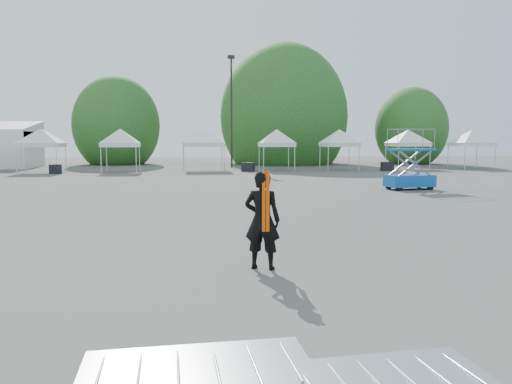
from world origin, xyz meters
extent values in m
plane|color=#474442|center=(0.00, 0.00, 0.00)|extent=(120.00, 120.00, 0.00)
cylinder|color=black|center=(3.00, 32.00, 4.75)|extent=(0.16, 0.16, 9.50)
cube|color=black|center=(3.00, 32.00, 9.65)|extent=(0.60, 0.25, 0.30)
cylinder|color=#382314|center=(-8.00, 40.00, 1.14)|extent=(0.36, 0.36, 2.27)
ellipsoid|color=#28511B|center=(-8.00, 40.00, 3.94)|extent=(4.16, 4.16, 4.78)
cylinder|color=#382314|center=(9.00, 39.00, 1.40)|extent=(0.36, 0.36, 2.80)
ellipsoid|color=#28511B|center=(9.00, 39.00, 4.85)|extent=(5.12, 5.12, 5.89)
cylinder|color=#382314|center=(22.00, 37.00, 1.05)|extent=(0.36, 0.36, 2.10)
ellipsoid|color=#28511B|center=(22.00, 37.00, 3.64)|extent=(3.84, 3.84, 4.42)
cylinder|color=silver|center=(-13.23, 26.08, 1.00)|extent=(0.06, 0.06, 2.00)
cylinder|color=silver|center=(-10.42, 26.08, 1.00)|extent=(0.06, 0.06, 2.00)
cylinder|color=silver|center=(-13.23, 28.89, 1.00)|extent=(0.06, 0.06, 2.00)
cylinder|color=silver|center=(-10.42, 28.89, 1.00)|extent=(0.06, 0.06, 2.00)
cube|color=white|center=(-11.83, 27.49, 2.08)|extent=(3.01, 3.01, 0.30)
pyramid|color=white|center=(-11.83, 27.49, 3.33)|extent=(4.25, 4.25, 1.10)
cylinder|color=silver|center=(-7.22, 25.91, 1.00)|extent=(0.06, 0.06, 2.00)
cylinder|color=silver|center=(-4.67, 25.91, 1.00)|extent=(0.06, 0.06, 2.00)
cylinder|color=silver|center=(-7.22, 28.46, 1.00)|extent=(0.06, 0.06, 2.00)
cylinder|color=silver|center=(-4.67, 28.46, 1.00)|extent=(0.06, 0.06, 2.00)
cube|color=white|center=(-5.95, 27.18, 2.08)|extent=(2.75, 2.75, 0.30)
pyramid|color=white|center=(-5.95, 27.18, 3.33)|extent=(3.89, 3.89, 1.10)
cylinder|color=silver|center=(-1.18, 26.62, 1.00)|extent=(0.06, 0.06, 2.00)
cylinder|color=silver|center=(1.97, 26.62, 1.00)|extent=(0.06, 0.06, 2.00)
cylinder|color=silver|center=(-1.18, 29.78, 1.00)|extent=(0.06, 0.06, 2.00)
cylinder|color=silver|center=(1.97, 29.78, 1.00)|extent=(0.06, 0.06, 2.00)
cube|color=white|center=(0.39, 28.20, 2.08)|extent=(3.35, 3.35, 0.30)
pyramid|color=white|center=(0.39, 28.20, 3.33)|extent=(4.74, 4.74, 1.10)
cylinder|color=silver|center=(4.98, 26.01, 1.00)|extent=(0.06, 0.06, 2.00)
cylinder|color=silver|center=(7.44, 26.01, 1.00)|extent=(0.06, 0.06, 2.00)
cylinder|color=silver|center=(4.98, 28.47, 1.00)|extent=(0.06, 0.06, 2.00)
cylinder|color=silver|center=(7.44, 28.47, 1.00)|extent=(0.06, 0.06, 2.00)
cube|color=white|center=(6.21, 27.24, 2.08)|extent=(2.66, 2.66, 0.30)
pyramid|color=white|center=(6.21, 27.24, 3.33)|extent=(3.76, 3.76, 1.10)
cylinder|color=silver|center=(10.14, 26.04, 1.00)|extent=(0.06, 0.06, 2.00)
cylinder|color=silver|center=(12.67, 26.04, 1.00)|extent=(0.06, 0.06, 2.00)
cylinder|color=silver|center=(10.14, 28.57, 1.00)|extent=(0.06, 0.06, 2.00)
cylinder|color=silver|center=(12.67, 28.57, 1.00)|extent=(0.06, 0.06, 2.00)
cube|color=white|center=(11.41, 27.31, 2.08)|extent=(2.73, 2.73, 0.30)
pyramid|color=white|center=(11.41, 27.31, 3.33)|extent=(3.86, 3.86, 1.10)
cylinder|color=silver|center=(16.42, 27.09, 1.00)|extent=(0.06, 0.06, 2.00)
cylinder|color=silver|center=(19.18, 27.09, 1.00)|extent=(0.06, 0.06, 2.00)
cylinder|color=silver|center=(16.42, 29.84, 1.00)|extent=(0.06, 0.06, 2.00)
cylinder|color=silver|center=(19.18, 29.84, 1.00)|extent=(0.06, 0.06, 2.00)
cube|color=white|center=(17.80, 28.47, 2.08)|extent=(2.96, 2.96, 0.30)
pyramid|color=white|center=(17.80, 28.47, 3.33)|extent=(4.18, 4.18, 1.10)
cylinder|color=silver|center=(21.98, 26.59, 1.00)|extent=(0.06, 0.06, 2.00)
cylinder|color=silver|center=(24.71, 26.59, 1.00)|extent=(0.06, 0.06, 2.00)
cylinder|color=silver|center=(21.98, 29.32, 1.00)|extent=(0.06, 0.06, 2.00)
cylinder|color=silver|center=(24.71, 29.32, 1.00)|extent=(0.06, 0.06, 2.00)
cube|color=white|center=(23.34, 27.96, 2.08)|extent=(2.93, 2.93, 0.30)
pyramid|color=white|center=(23.34, 27.96, 3.33)|extent=(4.14, 4.14, 1.10)
imported|color=black|center=(0.68, -2.90, 0.95)|extent=(0.81, 0.68, 1.91)
cube|color=#F54A04|center=(0.68, -3.09, 1.34)|extent=(0.15, 0.03, 1.15)
cube|color=#0B4295|center=(10.24, 11.46, 0.44)|extent=(2.49, 1.50, 0.59)
cube|color=#0B4295|center=(10.24, 11.46, 2.00)|extent=(2.38, 1.44, 0.10)
cylinder|color=black|center=(9.44, 10.85, 0.18)|extent=(0.37, 0.20, 0.35)
cylinder|color=black|center=(11.18, 11.11, 0.18)|extent=(0.37, 0.20, 0.35)
cylinder|color=black|center=(9.30, 11.82, 0.18)|extent=(0.37, 0.20, 0.35)
cylinder|color=black|center=(11.04, 12.07, 0.18)|extent=(0.37, 0.20, 0.35)
cube|color=#A6A9AE|center=(-0.63, -7.08, 0.03)|extent=(2.53, 1.34, 0.06)
cube|color=#A6A9AE|center=(1.33, -7.51, 0.02)|extent=(2.17, 1.18, 0.05)
cube|color=black|center=(-10.46, 25.81, 0.34)|extent=(0.99, 0.84, 0.68)
cube|color=black|center=(3.84, 26.59, 0.35)|extent=(1.12, 1.02, 0.71)
cube|color=black|center=(15.00, 25.95, 0.36)|extent=(1.00, 0.82, 0.72)
camera|label=1|loc=(-0.68, -12.24, 2.49)|focal=35.00mm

